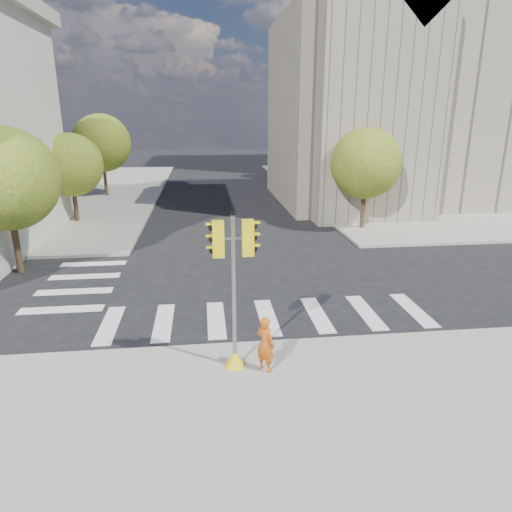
# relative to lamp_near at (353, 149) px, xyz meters

# --- Properties ---
(ground) EXTENTS (160.00, 160.00, 0.00)m
(ground) POSITION_rel_lamp_near_xyz_m (-8.00, -14.00, -4.58)
(ground) COLOR black
(ground) RESTS_ON ground
(sidewalk_far_right) EXTENTS (28.00, 40.00, 0.15)m
(sidewalk_far_right) POSITION_rel_lamp_near_xyz_m (12.00, 12.00, -4.50)
(sidewalk_far_right) COLOR gray
(sidewalk_far_right) RESTS_ON ground
(sidewalk_far_left) EXTENTS (28.00, 40.00, 0.15)m
(sidewalk_far_left) POSITION_rel_lamp_near_xyz_m (-28.00, 12.00, -4.50)
(sidewalk_far_left) COLOR gray
(sidewalk_far_left) RESTS_ON ground
(civic_building) EXTENTS (26.00, 16.00, 19.39)m
(civic_building) POSITION_rel_lamp_near_xyz_m (7.59, 5.12, 2.68)
(civic_building) COLOR gray
(civic_building) RESTS_ON ground
(office_tower) EXTENTS (20.00, 18.00, 30.00)m
(office_tower) POSITION_rel_lamp_near_xyz_m (14.00, 28.00, 10.42)
(office_tower) COLOR #9EA0A3
(office_tower) RESTS_ON ground
(tree_lw_near) EXTENTS (4.40, 4.40, 6.41)m
(tree_lw_near) POSITION_rel_lamp_near_xyz_m (-18.50, -10.00, -0.38)
(tree_lw_near) COLOR #382616
(tree_lw_near) RESTS_ON ground
(tree_lw_mid) EXTENTS (4.00, 4.00, 5.77)m
(tree_lw_mid) POSITION_rel_lamp_near_xyz_m (-18.50, 0.00, -0.82)
(tree_lw_mid) COLOR #382616
(tree_lw_mid) RESTS_ON ground
(tree_lw_far) EXTENTS (4.80, 4.80, 6.95)m
(tree_lw_far) POSITION_rel_lamp_near_xyz_m (-18.50, 10.00, -0.04)
(tree_lw_far) COLOR #382616
(tree_lw_far) RESTS_ON ground
(tree_re_near) EXTENTS (4.20, 4.20, 6.16)m
(tree_re_near) POSITION_rel_lamp_near_xyz_m (-0.50, -4.00, -0.53)
(tree_re_near) COLOR #382616
(tree_re_near) RESTS_ON ground
(tree_re_mid) EXTENTS (4.60, 4.60, 6.66)m
(tree_re_mid) POSITION_rel_lamp_near_xyz_m (-0.50, 8.00, -0.23)
(tree_re_mid) COLOR #382616
(tree_re_mid) RESTS_ON ground
(tree_re_far) EXTENTS (4.00, 4.00, 5.88)m
(tree_re_far) POSITION_rel_lamp_near_xyz_m (-0.50, 20.00, -0.71)
(tree_re_far) COLOR #382616
(tree_re_far) RESTS_ON ground
(lamp_near) EXTENTS (0.35, 0.18, 8.11)m
(lamp_near) POSITION_rel_lamp_near_xyz_m (0.00, 0.00, 0.00)
(lamp_near) COLOR black
(lamp_near) RESTS_ON sidewalk_far_right
(lamp_far) EXTENTS (0.35, 0.18, 8.11)m
(lamp_far) POSITION_rel_lamp_near_xyz_m (0.00, 14.00, 0.00)
(lamp_far) COLOR black
(lamp_far) RESTS_ON sidewalk_far_right
(traffic_signal) EXTENTS (1.07, 0.56, 4.37)m
(traffic_signal) POSITION_rel_lamp_near_xyz_m (-9.48, -19.37, -2.58)
(traffic_signal) COLOR yellow
(traffic_signal) RESTS_ON sidewalk_near
(photographer) EXTENTS (0.66, 0.67, 1.57)m
(photographer) POSITION_rel_lamp_near_xyz_m (-8.67, -19.67, -3.65)
(photographer) COLOR #C15412
(photographer) RESTS_ON sidewalk_near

